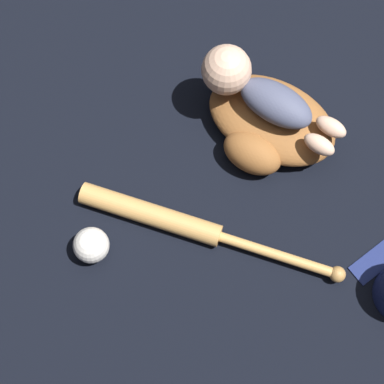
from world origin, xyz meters
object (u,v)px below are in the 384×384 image
(baseball_glove, at_px, (268,125))
(baby_figure, at_px, (255,89))
(baseball, at_px, (91,245))
(baseball_bat, at_px, (176,222))

(baseball_glove, xyz_separation_m, baby_figure, (0.06, 0.00, 0.09))
(baseball_glove, distance_m, baby_figure, 0.11)
(baseball_glove, relative_size, baseball, 4.59)
(baseball_bat, xyz_separation_m, baseball, (0.07, 0.18, 0.02))
(baseball_glove, height_order, baseball_bat, baseball_glove)
(baby_figure, bearing_deg, baseball_glove, -177.50)
(baseball_bat, height_order, baseball, baseball)
(baby_figure, height_order, baseball, baby_figure)
(baby_figure, relative_size, baseball_bat, 0.67)
(baseball_glove, bearing_deg, baseball, 87.84)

